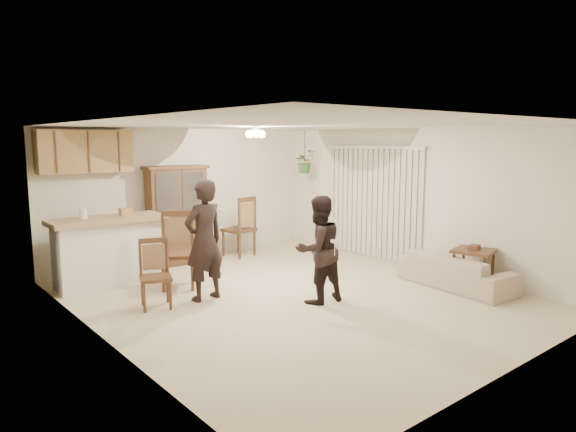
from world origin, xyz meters
TOP-DOWN VIEW (x-y plane):
  - floor at (0.00, 0.00)m, footprint 6.50×6.50m
  - ceiling at (0.00, 0.00)m, footprint 5.50×6.50m
  - wall_back at (0.00, 3.25)m, footprint 5.50×0.02m
  - wall_front at (0.00, -3.25)m, footprint 5.50×0.02m
  - wall_left at (-2.75, 0.00)m, footprint 0.02×6.50m
  - wall_right at (2.75, 0.00)m, footprint 0.02×6.50m
  - breakfast_bar at (-1.85, 2.35)m, footprint 1.60×0.55m
  - bar_top at (-1.85, 2.35)m, footprint 1.75×0.70m
  - upper_cabinets at (-1.90, 3.07)m, footprint 1.50×0.34m
  - vertical_blinds at (2.71, 0.90)m, footprint 0.06×2.30m
  - ceiling_fixture at (0.20, 1.20)m, footprint 0.36×0.36m
  - hanging_plant at (2.30, 2.40)m, footprint 0.43×0.37m
  - plant_cord at (2.30, 2.40)m, footprint 0.01×0.01m
  - sofa at (2.27, -1.23)m, footprint 0.91×1.94m
  - adult at (-1.06, 0.73)m, footprint 0.70×0.50m
  - child at (0.11, -0.40)m, footprint 0.70×0.57m
  - china_hutch at (-0.34, 2.95)m, footprint 1.19×0.53m
  - side_table at (2.37, -1.45)m, footprint 0.69×0.69m
  - chair_bar at (-1.77, 0.84)m, footprint 0.53×0.53m
  - chair_hutch_left at (-1.08, 1.52)m, footprint 0.72×0.72m
  - chair_hutch_right at (0.90, 2.77)m, footprint 0.63×0.63m
  - controller_adult at (-1.02, 0.32)m, footprint 0.06×0.15m
  - controller_child at (0.08, -0.75)m, footprint 0.05×0.13m

SIDE VIEW (x-z plane):
  - floor at x=0.00m, z-range 0.00..0.00m
  - chair_bar at x=-1.77m, z-range -0.21..0.74m
  - side_table at x=2.37m, z-range -0.02..0.68m
  - chair_hutch_left at x=-1.08m, z-range -0.26..0.93m
  - chair_hutch_right at x=0.90m, z-range -0.26..0.93m
  - sofa at x=2.27m, z-range 0.00..0.73m
  - breakfast_bar at x=-1.85m, z-range 0.00..1.00m
  - child at x=0.11m, z-range 0.00..1.35m
  - adult at x=-1.06m, z-range 0.00..1.80m
  - china_hutch at x=-0.34m, z-range -0.01..1.81m
  - controller_child at x=0.08m, z-range 0.91..0.95m
  - bar_top at x=-1.85m, z-range 1.01..1.09m
  - vertical_blinds at x=2.71m, z-range 0.05..2.15m
  - wall_back at x=0.00m, z-range 0.00..2.50m
  - wall_front at x=0.00m, z-range 0.00..2.50m
  - wall_left at x=-2.75m, z-range 0.00..2.50m
  - wall_right at x=2.75m, z-range 0.00..2.50m
  - controller_adult at x=-1.02m, z-range 1.31..1.36m
  - hanging_plant at x=2.30m, z-range 1.61..2.09m
  - upper_cabinets at x=-1.90m, z-range 1.75..2.45m
  - plant_cord at x=2.30m, z-range 1.85..2.50m
  - ceiling_fixture at x=0.20m, z-range 2.30..2.50m
  - ceiling at x=0.00m, z-range 2.49..2.51m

